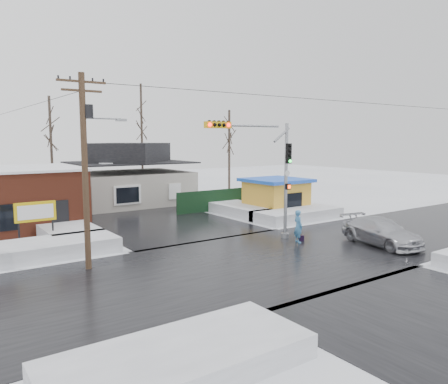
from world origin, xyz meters
TOP-DOWN VIEW (x-y plane):
  - ground at (0.00, 0.00)m, footprint 120.00×120.00m
  - road_ns at (0.00, 0.00)m, footprint 10.00×120.00m
  - road_ew at (0.00, 0.00)m, footprint 120.00×10.00m
  - snowbank_nw at (-9.00, 7.00)m, footprint 7.00×3.00m
  - snowbank_ne at (9.00, 7.00)m, footprint 7.00×3.00m
  - snowbank_sw at (-9.00, -7.00)m, footprint 7.00×3.00m
  - snowbank_nside_w at (-7.00, 12.00)m, footprint 3.00×8.00m
  - snowbank_nside_e at (7.00, 12.00)m, footprint 3.00×8.00m
  - traffic_signal at (2.43, 2.97)m, footprint 6.05×0.68m
  - utility_pole at (-7.93, 3.50)m, footprint 3.15×0.44m
  - marquee_sign at (-9.00, 9.49)m, footprint 2.20×0.21m
  - house at (2.00, 22.00)m, footprint 10.40×8.40m
  - kiosk at (9.50, 9.99)m, footprint 4.60×4.60m
  - fence at (6.50, 14.00)m, footprint 8.00×0.12m
  - tree_far_left at (-4.00, 26.00)m, footprint 3.00×3.00m
  - tree_far_mid at (6.00, 28.00)m, footprint 3.00×3.00m
  - tree_far_right at (12.00, 20.00)m, footprint 3.00×3.00m
  - pedestrian at (3.76, 1.63)m, footprint 0.62×0.79m
  - car at (7.28, -1.51)m, footprint 2.96×5.47m
  - shopping_bag at (4.15, 1.72)m, footprint 0.30×0.19m

SIDE VIEW (x-z plane):
  - ground at x=0.00m, z-range 0.00..0.00m
  - road_ns at x=0.00m, z-range 0.00..0.02m
  - road_ew at x=0.00m, z-range 0.00..0.02m
  - shopping_bag at x=4.15m, z-range 0.00..0.35m
  - snowbank_sw at x=-9.00m, z-range 0.00..0.70m
  - snowbank_nw at x=-9.00m, z-range 0.00..0.80m
  - snowbank_ne at x=9.00m, z-range 0.00..0.80m
  - snowbank_nside_w at x=-7.00m, z-range 0.00..0.80m
  - snowbank_nside_e at x=7.00m, z-range 0.00..0.80m
  - car at x=7.28m, z-range 0.00..1.51m
  - fence at x=6.50m, z-range 0.00..1.80m
  - pedestrian at x=3.76m, z-range 0.00..1.93m
  - kiosk at x=9.50m, z-range 0.03..2.90m
  - marquee_sign at x=-9.00m, z-range 0.65..3.20m
  - house at x=2.00m, z-range -0.26..5.50m
  - traffic_signal at x=2.43m, z-range 1.04..8.04m
  - utility_pole at x=-7.93m, z-range 0.61..9.61m
  - tree_far_right at x=12.00m, z-range 2.66..11.66m
  - tree_far_left at x=-4.00m, z-range 2.95..12.95m
  - tree_far_mid at x=6.00m, z-range 3.54..15.54m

